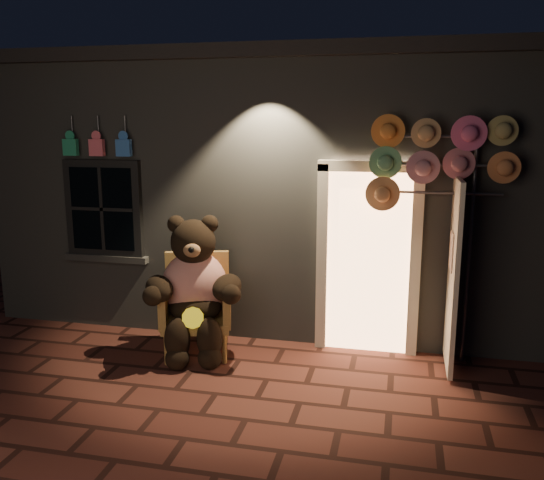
% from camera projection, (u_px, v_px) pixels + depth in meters
% --- Properties ---
extents(ground, '(60.00, 60.00, 0.00)m').
position_uv_depth(ground, '(216.00, 394.00, 5.63)').
color(ground, '#592B22').
rests_on(ground, ground).
extents(shop_building, '(7.30, 5.95, 3.51)m').
position_uv_depth(shop_building, '(293.00, 177.00, 9.08)').
color(shop_building, slate).
rests_on(shop_building, ground).
extents(wicker_armchair, '(0.92, 0.88, 1.12)m').
position_uv_depth(wicker_armchair, '(197.00, 304.00, 6.58)').
color(wicker_armchair, '#B48A45').
rests_on(wicker_armchair, ground).
extents(teddy_bear, '(1.13, 1.02, 1.61)m').
position_uv_depth(teddy_bear, '(194.00, 288.00, 6.40)').
color(teddy_bear, red).
rests_on(teddy_bear, ground).
extents(hat_rack, '(1.51, 0.22, 2.68)m').
position_uv_depth(hat_rack, '(438.00, 158.00, 5.94)').
color(hat_rack, '#59595E').
rests_on(hat_rack, ground).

